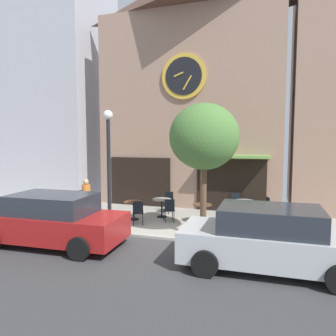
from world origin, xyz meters
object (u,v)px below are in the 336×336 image
(cafe_table_near_door, at_px, (202,210))
(parked_car_silver, at_px, (269,239))
(street_lamp, at_px, (109,167))
(pedestrian_orange, at_px, (86,200))
(cafe_table_center_left, at_px, (244,205))
(cafe_table_center_right, at_px, (162,204))
(cafe_table_center, at_px, (134,206))
(cafe_chair_by_entrance, at_px, (138,211))
(parked_car_red, at_px, (53,220))
(cafe_chair_facing_street, at_px, (168,200))
(cafe_chair_corner, at_px, (169,208))
(cafe_chair_near_tree, at_px, (265,207))
(cafe_table_rightmost, at_px, (93,201))
(cafe_chair_curbside, at_px, (236,202))
(street_tree, at_px, (204,137))
(cafe_chair_facing_wall, at_px, (80,199))

(cafe_table_near_door, height_order, parked_car_silver, parked_car_silver)
(street_lamp, relative_size, pedestrian_orange, 2.54)
(cafe_table_center_left, xyz_separation_m, parked_car_silver, (1.00, -4.88, 0.21))
(cafe_table_center_right, height_order, cafe_table_near_door, cafe_table_center_right)
(street_lamp, distance_m, cafe_table_center, 1.92)
(cafe_table_center_left, bearing_deg, street_lamp, -154.17)
(cafe_table_near_door, height_order, pedestrian_orange, pedestrian_orange)
(cafe_chair_by_entrance, xyz_separation_m, parked_car_red, (-1.54, -2.87, 0.23))
(parked_car_red, bearing_deg, pedestrian_orange, 100.72)
(cafe_chair_by_entrance, bearing_deg, cafe_chair_facing_street, 78.72)
(cafe_chair_corner, xyz_separation_m, pedestrian_orange, (-3.01, -0.99, 0.33))
(cafe_table_center_left, relative_size, cafe_chair_near_tree, 0.84)
(cafe_table_center_right, height_order, parked_car_red, parked_car_red)
(cafe_table_rightmost, distance_m, parked_car_silver, 8.24)
(cafe_table_center_right, height_order, cafe_chair_near_tree, cafe_chair_near_tree)
(cafe_chair_curbside, bearing_deg, cafe_table_rightmost, -163.29)
(street_tree, bearing_deg, cafe_table_center, 154.57)
(street_lamp, height_order, cafe_chair_by_entrance, street_lamp)
(parked_car_silver, bearing_deg, cafe_chair_facing_street, 130.06)
(cafe_chair_near_tree, relative_size, parked_car_red, 0.21)
(cafe_table_center, xyz_separation_m, cafe_table_near_door, (2.68, 0.34, -0.02))
(cafe_chair_near_tree, bearing_deg, cafe_chair_by_entrance, -153.68)
(cafe_chair_corner, bearing_deg, cafe_chair_facing_street, 109.32)
(cafe_table_center_right, height_order, pedestrian_orange, pedestrian_orange)
(street_tree, relative_size, parked_car_red, 0.99)
(street_lamp, height_order, street_tree, street_tree)
(cafe_chair_near_tree, relative_size, pedestrian_orange, 0.54)
(cafe_table_center_left, xyz_separation_m, cafe_chair_facing_street, (-3.23, 0.14, -0.02))
(cafe_table_rightmost, bearing_deg, street_tree, -20.53)
(cafe_table_center_right, height_order, cafe_chair_corner, cafe_chair_corner)
(cafe_table_near_door, distance_m, cafe_table_center_left, 1.84)
(cafe_table_near_door, bearing_deg, pedestrian_orange, -163.70)
(pedestrian_orange, bearing_deg, cafe_table_center_left, 22.48)
(cafe_chair_facing_wall, distance_m, cafe_chair_curbside, 6.84)
(cafe_table_rightmost, height_order, cafe_table_center, cafe_table_rightmost)
(cafe_chair_facing_wall, relative_size, cafe_chair_curbside, 1.00)
(pedestrian_orange, bearing_deg, cafe_chair_corner, 18.26)
(street_lamp, relative_size, cafe_table_rightmost, 5.63)
(parked_car_red, bearing_deg, parked_car_silver, 0.92)
(street_lamp, distance_m, street_tree, 3.91)
(cafe_table_center_right, relative_size, cafe_table_near_door, 1.05)
(cafe_chair_corner, bearing_deg, parked_car_red, -124.84)
(parked_car_red, bearing_deg, cafe_table_center_right, 64.86)
(cafe_table_near_door, xyz_separation_m, pedestrian_orange, (-4.25, -1.24, 0.34))
(cafe_table_center_right, relative_size, cafe_table_center_left, 1.01)
(cafe_table_near_door, bearing_deg, cafe_chair_curbside, 60.62)
(street_tree, distance_m, cafe_chair_by_entrance, 3.86)
(cafe_chair_by_entrance, bearing_deg, parked_car_red, -118.13)
(pedestrian_orange, distance_m, parked_car_silver, 7.17)
(cafe_table_center, distance_m, cafe_table_center_right, 1.18)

